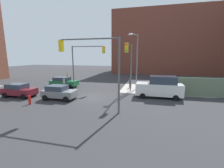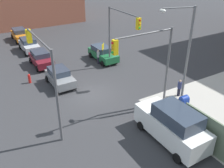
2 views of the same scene
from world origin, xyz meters
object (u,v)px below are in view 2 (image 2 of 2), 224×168
(sedan_green, at_px, (103,53))
(pedestrian_crossing, at_px, (98,56))
(hatchback_gray, at_px, (60,77))
(traffic_signal_ne_corner, at_px, (149,57))
(street_lamp_corner, at_px, (184,51))
(mailbox_blue, at_px, (183,103))
(pedestrian_waiting, at_px, (179,88))
(coupe_silver, at_px, (29,45))
(van_white_delivery, at_px, (172,125))
(sedan_orange, at_px, (20,34))
(traffic_signal_nw_corner, at_px, (120,30))
(traffic_signal_se_corner, at_px, (44,66))
(sedan_maroon, at_px, (41,58))
(fire_hydrant, at_px, (29,78))

(sedan_green, distance_m, pedestrian_crossing, 1.11)
(hatchback_gray, bearing_deg, traffic_signal_ne_corner, 29.54)
(street_lamp_corner, height_order, sedan_green, street_lamp_corner)
(mailbox_blue, relative_size, pedestrian_waiting, 0.92)
(coupe_silver, height_order, van_white_delivery, van_white_delivery)
(pedestrian_crossing, bearing_deg, sedan_orange, -23.38)
(traffic_signal_nw_corner, relative_size, street_lamp_corner, 0.81)
(mailbox_blue, relative_size, coupe_silver, 0.35)
(traffic_signal_se_corner, xyz_separation_m, mailbox_blue, (3.85, 9.50, -3.88))
(sedan_orange, bearing_deg, coupe_silver, -0.42)
(hatchback_gray, bearing_deg, traffic_signal_nw_corner, 84.34)
(sedan_maroon, xyz_separation_m, pedestrian_crossing, (2.73, 5.75, -0.00))
(traffic_signal_nw_corner, relative_size, hatchback_gray, 1.70)
(coupe_silver, xyz_separation_m, van_white_delivery, (22.20, 3.70, 0.44))
(street_lamp_corner, height_order, sedan_maroon, street_lamp_corner)
(traffic_signal_se_corner, height_order, mailbox_blue, traffic_signal_se_corner)
(pedestrian_crossing, bearing_deg, hatchback_gray, 69.25)
(sedan_maroon, relative_size, van_white_delivery, 0.73)
(traffic_signal_nw_corner, height_order, pedestrian_waiting, traffic_signal_nw_corner)
(van_white_delivery, bearing_deg, pedestrian_waiting, 131.06)
(traffic_signal_ne_corner, distance_m, van_white_delivery, 5.10)
(coupe_silver, relative_size, sedan_green, 0.93)
(hatchback_gray, height_order, coupe_silver, same)
(sedan_maroon, xyz_separation_m, van_white_delivery, (16.83, 3.75, 0.44))
(traffic_signal_nw_corner, xyz_separation_m, traffic_signal_ne_corner, (6.98, -1.97, -0.01))
(traffic_signal_se_corner, relative_size, sedan_maroon, 1.64)
(coupe_silver, distance_m, van_white_delivery, 22.51)
(traffic_signal_se_corner, bearing_deg, pedestrian_crossing, 134.49)
(traffic_signal_ne_corner, xyz_separation_m, sedan_orange, (-23.50, -4.40, -3.77))
(fire_hydrant, height_order, coupe_silver, coupe_silver)
(traffic_signal_ne_corner, xyz_separation_m, sedan_maroon, (-13.03, -4.49, -3.77))
(street_lamp_corner, relative_size, pedestrian_waiting, 5.17)
(fire_hydrant, bearing_deg, traffic_signal_se_corner, -2.34)
(hatchback_gray, bearing_deg, street_lamp_corner, 41.45)
(traffic_signal_nw_corner, distance_m, coupe_silver, 13.63)
(mailbox_blue, xyz_separation_m, sedan_maroon, (-14.73, -6.95, 0.08))
(traffic_signal_nw_corner, xyz_separation_m, fire_hydrant, (-2.52, -8.70, -4.14))
(coupe_silver, distance_m, pedestrian_crossing, 9.91)
(hatchback_gray, xyz_separation_m, pedestrian_waiting, (7.30, 8.27, -0.04))
(hatchback_gray, height_order, sedan_green, same)
(hatchback_gray, height_order, sedan_maroon, same)
(coupe_silver, bearing_deg, street_lamp_corner, 21.16)
(street_lamp_corner, relative_size, mailbox_blue, 5.59)
(hatchback_gray, relative_size, van_white_delivery, 0.71)
(coupe_silver, distance_m, sedan_orange, 5.09)
(mailbox_blue, bearing_deg, traffic_signal_ne_corner, -124.59)
(sedan_green, relative_size, sedan_maroon, 1.11)
(sedan_orange, xyz_separation_m, pedestrian_crossing, (13.20, 5.66, -0.00))
(traffic_signal_nw_corner, bearing_deg, traffic_signal_ne_corner, -15.72)
(traffic_signal_ne_corner, distance_m, hatchback_gray, 9.52)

